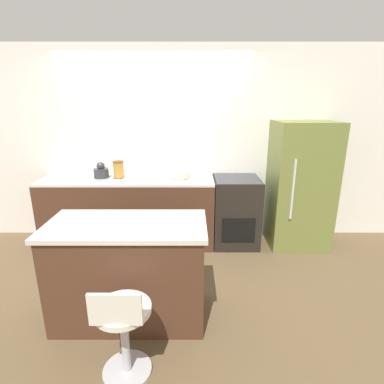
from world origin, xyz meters
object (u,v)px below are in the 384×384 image
at_px(oven_range, 235,211).
at_px(kettle, 101,172).
at_px(stool_chair, 123,330).
at_px(mixing_bowl, 180,174).
at_px(refrigerator, 299,185).

relative_size(oven_range, kettle, 4.41).
bearing_deg(stool_chair, oven_range, 63.37).
bearing_deg(mixing_bowl, kettle, 180.00).
height_order(stool_chair, kettle, kettle).
relative_size(refrigerator, stool_chair, 2.12).
xyz_separation_m(oven_range, mixing_bowl, (-0.75, 0.04, 0.50)).
height_order(oven_range, mixing_bowl, mixing_bowl).
xyz_separation_m(refrigerator, kettle, (-2.62, 0.06, 0.17)).
height_order(refrigerator, mixing_bowl, refrigerator).
xyz_separation_m(oven_range, kettle, (-1.79, 0.04, 0.54)).
bearing_deg(stool_chair, refrigerator, 48.00).
bearing_deg(kettle, mixing_bowl, 0.00).
relative_size(kettle, mixing_bowl, 0.83).
height_order(oven_range, refrigerator, refrigerator).
distance_m(stool_chair, kettle, 2.36).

